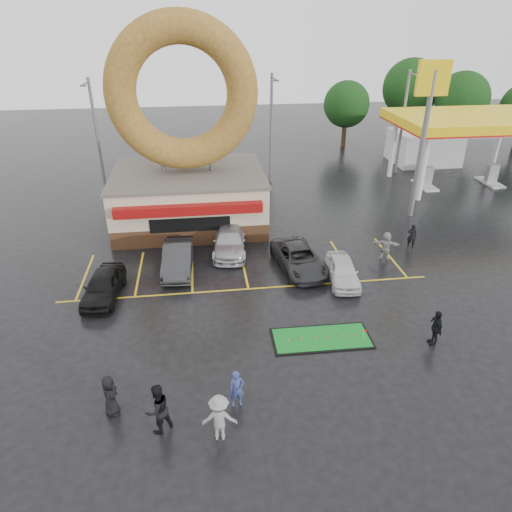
{
  "coord_description": "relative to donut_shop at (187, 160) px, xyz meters",
  "views": [
    {
      "loc": [
        -2.3,
        -17.34,
        13.07
      ],
      "look_at": [
        0.36,
        2.99,
        2.2
      ],
      "focal_mm": 32.0,
      "sensor_mm": 36.0,
      "label": 1
    }
  ],
  "objects": [
    {
      "name": "ground",
      "position": [
        3.0,
        -12.97,
        -4.46
      ],
      "size": [
        120.0,
        120.0,
        0.0
      ],
      "primitive_type": "plane",
      "color": "black",
      "rests_on": "ground"
    },
    {
      "name": "donut_shop",
      "position": [
        0.0,
        0.0,
        0.0
      ],
      "size": [
        10.2,
        8.7,
        13.5
      ],
      "color": "#472B19",
      "rests_on": "ground"
    },
    {
      "name": "gas_station",
      "position": [
        23.0,
        7.97,
        -0.77
      ],
      "size": [
        12.3,
        13.65,
        5.9
      ],
      "color": "silver",
      "rests_on": "ground"
    },
    {
      "name": "shell_sign",
      "position": [
        16.0,
        -0.97,
        2.91
      ],
      "size": [
        2.2,
        0.36,
        10.6
      ],
      "color": "slate",
      "rests_on": "ground"
    },
    {
      "name": "streetlight_left",
      "position": [
        -7.0,
        6.95,
        0.32
      ],
      "size": [
        0.4,
        2.21,
        9.0
      ],
      "color": "slate",
      "rests_on": "ground"
    },
    {
      "name": "streetlight_mid",
      "position": [
        7.0,
        7.95,
        0.32
      ],
      "size": [
        0.4,
        2.21,
        9.0
      ],
      "color": "slate",
      "rests_on": "ground"
    },
    {
      "name": "streetlight_right",
      "position": [
        19.0,
        8.95,
        0.32
      ],
      "size": [
        0.4,
        2.21,
        9.0
      ],
      "color": "slate",
      "rests_on": "ground"
    },
    {
      "name": "tree_far_a",
      "position": [
        29.0,
        17.03,
        0.72
      ],
      "size": [
        5.6,
        5.6,
        8.0
      ],
      "color": "#332114",
      "rests_on": "ground"
    },
    {
      "name": "tree_far_c",
      "position": [
        25.0,
        21.03,
        1.37
      ],
      "size": [
        6.3,
        6.3,
        9.0
      ],
      "color": "#332114",
      "rests_on": "ground"
    },
    {
      "name": "tree_far_d",
      "position": [
        17.0,
        19.03,
        0.07
      ],
      "size": [
        4.9,
        4.9,
        7.0
      ],
      "color": "#332114",
      "rests_on": "ground"
    },
    {
      "name": "car_black",
      "position": [
        -4.53,
        -9.39,
        -3.77
      ],
      "size": [
        2.09,
        4.26,
        1.4
      ],
      "primitive_type": "imported",
      "rotation": [
        0.0,
        0.0,
        -0.11
      ],
      "color": "black",
      "rests_on": "ground"
    },
    {
      "name": "car_dgrey",
      "position": [
        -0.76,
        -6.91,
        -3.71
      ],
      "size": [
        1.82,
        4.67,
        1.52
      ],
      "primitive_type": "imported",
      "rotation": [
        0.0,
        0.0,
        -0.05
      ],
      "color": "#29292B",
      "rests_on": "ground"
    },
    {
      "name": "car_silver",
      "position": [
        2.35,
        -4.97,
        -3.76
      ],
      "size": [
        2.42,
        5.01,
        1.41
      ],
      "primitive_type": "imported",
      "rotation": [
        0.0,
        0.0,
        -0.09
      ],
      "color": "#ACADB1",
      "rests_on": "ground"
    },
    {
      "name": "car_grey",
      "position": [
        6.13,
        -7.74,
        -3.78
      ],
      "size": [
        2.89,
        5.16,
        1.36
      ],
      "primitive_type": "imported",
      "rotation": [
        0.0,
        0.0,
        0.13
      ],
      "color": "#2B2B2D",
      "rests_on": "ground"
    },
    {
      "name": "car_white",
      "position": [
        8.23,
        -9.4,
        -3.81
      ],
      "size": [
        1.93,
        3.96,
        1.3
      ],
      "primitive_type": "imported",
      "rotation": [
        0.0,
        0.0,
        -0.11
      ],
      "color": "silver",
      "rests_on": "ground"
    },
    {
      "name": "person_blue",
      "position": [
        1.63,
        -17.69,
        -3.68
      ],
      "size": [
        0.61,
        0.44,
        1.56
      ],
      "primitive_type": "imported",
      "rotation": [
        0.0,
        0.0,
        0.12
      ],
      "color": "navy",
      "rests_on": "ground"
    },
    {
      "name": "person_blackjkt",
      "position": [
        -1.2,
        -18.5,
        -3.47
      ],
      "size": [
        1.22,
        1.18,
        1.98
      ],
      "primitive_type": "imported",
      "rotation": [
        0.0,
        0.0,
        3.79
      ],
      "color": "black",
      "rests_on": "ground"
    },
    {
      "name": "person_hoodie",
      "position": [
        0.9,
        -19.13,
        -3.53
      ],
      "size": [
        1.27,
        0.82,
        1.86
      ],
      "primitive_type": "imported",
      "rotation": [
        0.0,
        0.0,
        3.04
      ],
      "color": "gray",
      "rests_on": "ground"
    },
    {
      "name": "person_bystander",
      "position": [
        -2.97,
        -17.49,
        -3.62
      ],
      "size": [
        0.57,
        0.85,
        1.68
      ],
      "primitive_type": "imported",
      "rotation": [
        0.0,
        0.0,
        1.53
      ],
      "color": "black",
      "rests_on": "ground"
    },
    {
      "name": "person_cameraman",
      "position": [
        10.68,
        -15.19,
        -3.6
      ],
      "size": [
        0.5,
        1.04,
        1.72
      ],
      "primitive_type": "imported",
      "rotation": [
        0.0,
        0.0,
        -1.65
      ],
      "color": "black",
      "rests_on": "ground"
    },
    {
      "name": "person_walker_near",
      "position": [
        11.57,
        -7.16,
        -3.6
      ],
      "size": [
        1.68,
        1.05,
        1.73
      ],
      "primitive_type": "imported",
      "rotation": [
        0.0,
        0.0,
        2.78
      ],
      "color": "#959598",
      "rests_on": "ground"
    },
    {
      "name": "person_walker_far",
      "position": [
        13.78,
        -5.92,
        -3.68
      ],
      "size": [
        0.69,
        0.62,
        1.57
      ],
      "primitive_type": "imported",
      "rotation": [
        0.0,
        0.0,
        2.6
      ],
      "color": "black",
      "rests_on": "ground"
    },
    {
      "name": "dumpster",
      "position": [
        -4.5,
        -0.41,
        -3.81
      ],
      "size": [
        1.9,
        1.36,
        1.3
      ],
      "primitive_type": "cube",
      "rotation": [
        0.0,
        0.0,
        -0.09
      ],
      "color": "#1A4524",
      "rests_on": "ground"
    },
    {
      "name": "putting_green",
      "position": [
        5.81,
        -14.25,
        -4.43
      ],
      "size": [
        4.54,
        2.02,
        0.56
      ],
      "color": "black",
      "rests_on": "ground"
    }
  ]
}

